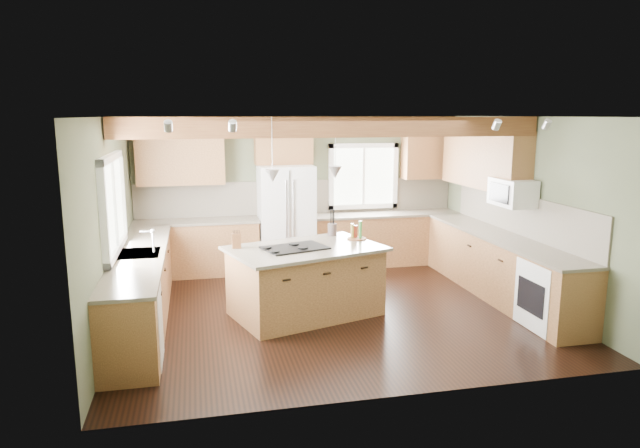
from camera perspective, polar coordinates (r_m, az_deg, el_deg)
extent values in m
plane|color=black|center=(7.89, 1.31, -8.56)|extent=(5.60, 5.60, 0.00)
plane|color=silver|center=(7.44, 1.40, 10.68)|extent=(5.60, 5.60, 0.00)
plane|color=#4D553C|center=(9.97, -2.08, 3.24)|extent=(5.60, 0.00, 5.60)
plane|color=#4D553C|center=(7.41, -20.17, -0.09)|extent=(0.00, 5.00, 5.00)
plane|color=#4D553C|center=(8.65, 19.68, 1.43)|extent=(0.00, 5.00, 5.00)
cube|color=#5C2E1A|center=(7.35, 1.56, 9.67)|extent=(5.55, 0.26, 0.26)
cube|color=#5C2E1A|center=(9.78, -2.02, 10.38)|extent=(5.55, 0.20, 0.10)
cube|color=brown|center=(9.97, -2.06, 2.72)|extent=(5.58, 0.03, 0.58)
cube|color=brown|center=(8.70, 19.38, 0.90)|extent=(0.03, 3.70, 0.58)
cube|color=brown|center=(9.67, -12.21, -2.42)|extent=(2.02, 0.60, 0.88)
cube|color=#463E33|center=(9.58, -12.32, 0.25)|extent=(2.06, 0.64, 0.04)
cube|color=brown|center=(10.21, 6.52, -1.55)|extent=(2.62, 0.60, 0.88)
cube|color=#463E33|center=(10.12, 6.58, 1.00)|extent=(2.66, 0.64, 0.04)
cube|color=brown|center=(7.63, -17.45, -6.29)|extent=(0.60, 3.70, 0.88)
cube|color=#463E33|center=(7.51, -17.65, -2.93)|extent=(0.64, 3.74, 0.04)
cube|color=brown|center=(8.71, 17.47, -4.15)|extent=(0.60, 3.70, 0.88)
cube|color=#463E33|center=(8.61, 17.64, -1.20)|extent=(0.64, 3.74, 0.04)
cube|color=brown|center=(9.57, -13.78, 6.53)|extent=(1.40, 0.35, 0.90)
cube|color=brown|center=(9.67, -3.69, 8.05)|extent=(0.96, 0.35, 0.70)
cube|color=brown|center=(9.26, 16.06, 6.28)|extent=(0.35, 2.20, 0.90)
cube|color=brown|center=(10.40, 10.73, 6.98)|extent=(0.90, 0.35, 0.90)
cube|color=white|center=(7.42, -20.09, 1.88)|extent=(0.04, 1.60, 1.05)
cube|color=white|center=(10.19, 4.33, 4.80)|extent=(1.10, 0.04, 1.00)
cube|color=#262628|center=(7.51, -17.65, -2.89)|extent=(0.50, 0.65, 0.03)
cylinder|color=#B2B2B7|center=(7.46, -16.34, -1.76)|extent=(0.02, 0.02, 0.28)
cube|color=white|center=(6.40, -18.32, -9.75)|extent=(0.60, 0.60, 0.84)
cube|color=white|center=(7.66, 22.23, -6.61)|extent=(0.60, 0.72, 0.84)
cube|color=white|center=(8.46, 18.70, 3.00)|extent=(0.40, 0.70, 0.38)
cone|color=#B2B2B7|center=(7.10, -4.77, 4.82)|extent=(0.18, 0.18, 0.16)
cone|color=#B2B2B7|center=(7.53, 1.54, 5.20)|extent=(0.18, 0.18, 0.16)
cube|color=silver|center=(9.61, -3.41, 0.53)|extent=(0.90, 0.74, 1.80)
cube|color=brown|center=(7.59, -1.47, -5.86)|extent=(2.07, 1.61, 0.88)
cube|color=#463E33|center=(7.47, -1.49, -2.48)|extent=(2.22, 1.76, 0.04)
cube|color=black|center=(7.39, -2.52, -2.39)|extent=(0.91, 0.74, 0.02)
cube|color=brown|center=(7.47, -8.35, -1.67)|extent=(0.12, 0.09, 0.19)
cylinder|color=#443A36|center=(8.17, 1.24, -0.56)|extent=(0.14, 0.14, 0.17)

